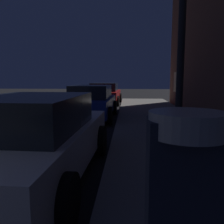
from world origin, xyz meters
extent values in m
cube|color=#232838|center=(4.55, -0.39, 1.44)|extent=(0.19, 0.11, 0.30)
cylinder|color=#999EA5|center=(4.55, -0.39, 1.58)|extent=(0.19, 0.19, 0.06)
cube|color=black|center=(4.49, -0.39, 1.48)|extent=(0.01, 0.08, 0.11)
cube|color=silver|center=(2.85, 2.86, 0.57)|extent=(1.93, 4.39, 0.64)
cube|color=#1E2328|center=(2.84, 2.69, 1.15)|extent=(1.65, 2.32, 0.56)
cylinder|color=black|center=(1.99, 4.23, 0.33)|extent=(0.24, 0.67, 0.66)
cylinder|color=black|center=(3.80, 4.17, 0.33)|extent=(0.24, 0.67, 0.66)
cylinder|color=black|center=(3.71, 1.49, 0.33)|extent=(0.24, 0.67, 0.66)
cube|color=navy|center=(2.85, 9.20, 0.57)|extent=(1.84, 4.35, 0.64)
cube|color=#1E2328|center=(2.85, 9.11, 1.15)|extent=(1.59, 2.26, 0.56)
cylinder|color=black|center=(1.99, 10.55, 0.33)|extent=(0.23, 0.66, 0.66)
cylinder|color=black|center=(3.76, 10.52, 0.33)|extent=(0.23, 0.66, 0.66)
cylinder|color=black|center=(1.94, 7.88, 0.33)|extent=(0.23, 0.66, 0.66)
cylinder|color=black|center=(3.71, 7.84, 0.33)|extent=(0.23, 0.66, 0.66)
cube|color=maroon|center=(2.85, 15.25, 0.57)|extent=(2.01, 4.43, 0.64)
cube|color=#1E2328|center=(2.84, 15.03, 1.15)|extent=(1.72, 2.28, 0.56)
cylinder|color=black|center=(1.93, 16.64, 0.33)|extent=(0.24, 0.67, 0.66)
cylinder|color=black|center=(3.84, 16.59, 0.33)|extent=(0.24, 0.67, 0.66)
cylinder|color=black|center=(1.86, 13.92, 0.33)|extent=(0.24, 0.67, 0.66)
cylinder|color=black|center=(3.77, 13.87, 0.33)|extent=(0.24, 0.67, 0.66)
cylinder|color=black|center=(5.57, 4.49, 2.94)|extent=(0.16, 0.16, 5.58)
cube|color=#F2D17F|center=(7.32, 12.78, 2.16)|extent=(0.06, 0.90, 1.20)
cube|color=#F2D17F|center=(7.32, 13.75, 1.52)|extent=(0.06, 0.90, 1.20)
camera|label=1|loc=(4.40, -0.97, 1.69)|focal=38.01mm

